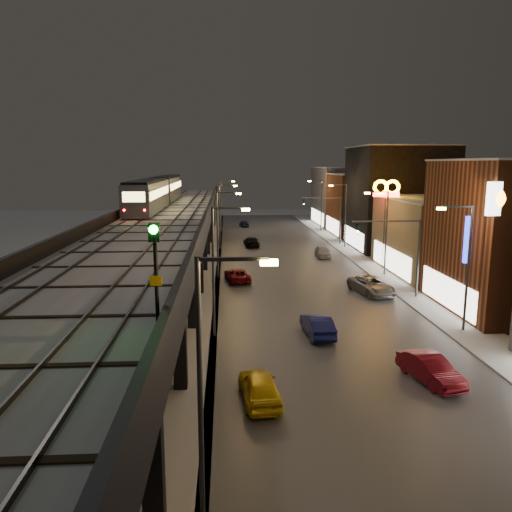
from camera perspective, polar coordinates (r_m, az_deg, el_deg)
name	(u,v)px	position (r m, az deg, el deg)	size (l,w,h in m)	color
ground	(224,437)	(23.23, -3.68, -19.98)	(220.00, 220.00, 0.00)	silver
road_surface	(291,269)	(56.74, 4.02, -1.47)	(17.00, 120.00, 0.06)	#46474D
sidewalk_right	(378,267)	(58.86, 13.72, -1.28)	(4.00, 120.00, 0.14)	#9FA1A8
under_viaduct_pavement	(171,270)	(56.60, -9.66, -1.63)	(11.00, 120.00, 0.06)	#9FA1A8
elevated_viaduct	(166,224)	(52.60, -10.21, 3.61)	(9.00, 100.00, 6.30)	black
viaduct_trackbed	(166,217)	(52.64, -10.24, 4.46)	(8.40, 100.00, 0.32)	#B2B7C1
viaduct_parapet_streetside	(208,212)	(52.29, -5.48, 5.05)	(0.30, 100.00, 1.10)	black
viaduct_parapet_far	(124,212)	(53.31, -14.90, 4.85)	(0.30, 100.00, 1.10)	black
building_c	(446,236)	(57.72, 20.94, 2.14)	(12.20, 15.20, 8.16)	#7A6849
building_d	(398,198)	(72.22, 15.89, 6.37)	(12.20, 13.20, 14.16)	black
building_e	(369,205)	(85.67, 12.75, 5.76)	(12.20, 12.20, 10.16)	brown
building_f	(348,196)	(99.12, 10.52, 6.74)	(12.20, 16.20, 11.16)	#515257
streetlight_left_0	(208,372)	(16.40, -5.48, -13.06)	(2.57, 0.28, 9.00)	#38383A
streetlight_left_1	(217,262)	(33.67, -4.45, -0.73)	(2.57, 0.28, 9.00)	#38383A
streetlight_right_1	(465,259)	(37.51, 22.76, -0.37)	(2.56, 0.28, 9.00)	#38383A
streetlight_left_2	(220,228)	(51.45, -4.13, 3.17)	(2.57, 0.28, 9.00)	#38383A
streetlight_right_2	(384,227)	(54.03, 14.41, 3.22)	(2.56, 0.28, 9.00)	#38383A
streetlight_left_3	(221,212)	(69.34, -3.97, 5.06)	(2.57, 0.28, 9.00)	#38383A
streetlight_right_3	(344,211)	(71.28, 10.01, 5.08)	(2.56, 0.28, 9.00)	#38383A
streetlight_left_4	(222,202)	(87.27, -3.88, 6.18)	(2.57, 0.28, 9.00)	#38383A
streetlight_right_4	(320,202)	(88.82, 7.32, 6.19)	(2.56, 0.28, 9.00)	#38383A
traffic_light_rig_a	(406,248)	(45.43, 16.74, 0.83)	(6.10, 0.34, 7.00)	#38383A
traffic_light_rig_b	(333,214)	(74.06, 8.78, 4.74)	(6.10, 0.34, 7.00)	#38383A
subway_train	(158,191)	(66.15, -11.09, 7.31)	(2.86, 35.26, 3.42)	gray
rail_signal	(155,253)	(16.32, -11.48, 0.38)	(0.38, 0.45, 3.31)	black
car_taxi	(260,388)	(25.73, 0.42, -14.84)	(1.80, 4.47, 1.52)	gold
car_near_white	(317,326)	(35.02, 7.02, -7.94)	(1.58, 4.54, 1.49)	#0C103F
car_mid_silver	(237,276)	(50.48, -2.14, -2.24)	(2.14, 4.65, 1.29)	maroon
car_mid_dark	(251,242)	(71.52, -0.52, 1.58)	(1.94, 4.78, 1.39)	black
car_far_white	(244,224)	(94.45, -1.37, 3.71)	(1.44, 3.58, 1.22)	#131B3F
car_onc_silver	(430,370)	(29.38, 19.28, -12.20)	(1.55, 4.45, 1.47)	maroon
car_onc_dark	(371,286)	(46.81, 13.06, -3.37)	(2.56, 5.56, 1.54)	gray
car_onc_red	(323,252)	(63.90, 7.65, 0.44)	(1.70, 4.23, 1.44)	#A1A1A2
sign_mcdonalds	(386,197)	(57.63, 14.65, 6.58)	(2.97, 0.86, 10.04)	#38383A
sign_citgo	(500,220)	(37.20, 26.11, 3.75)	(2.23, 0.39, 10.61)	#38383A
sign_carwash	(474,248)	(40.19, 23.69, 0.80)	(1.54, 0.35, 8.00)	#38383A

